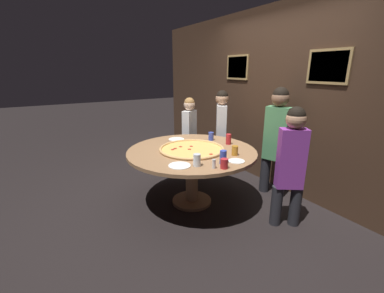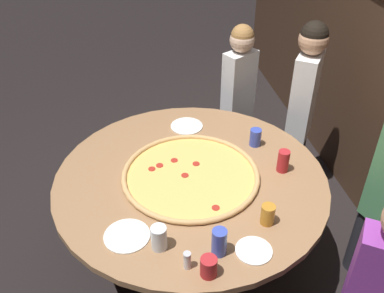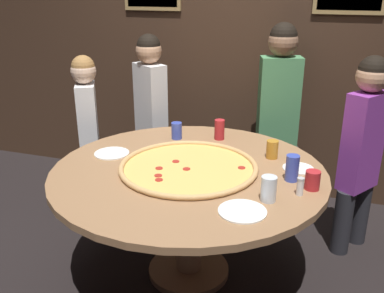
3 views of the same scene
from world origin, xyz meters
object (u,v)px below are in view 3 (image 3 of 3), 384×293
object	(u,v)px
drink_cup_by_shaker	(292,168)
condiment_shaker	(300,186)
drink_cup_centre_back	(177,131)
white_plate_far_back	(242,211)
white_plate_left_side	(298,168)
drink_cup_beside_pizza	(272,149)
diner_side_left	(278,107)
giant_pizza	(189,167)
drink_cup_front_edge	(219,130)
drink_cup_near_left	(313,180)
diner_centre_back	(151,108)
dining_table	(188,188)
diner_side_right	(362,146)
diner_far_right	(88,126)
drink_cup_near_right	(269,189)
white_plate_right_side	(112,153)

from	to	relation	value
drink_cup_by_shaker	condiment_shaker	bearing A→B (deg)	-69.84
drink_cup_centre_back	white_plate_far_back	xyz separation A→B (m)	(0.67, -0.88, -0.05)
drink_cup_by_shaker	white_plate_left_side	world-z (taller)	drink_cup_by_shaker
drink_cup_beside_pizza	diner_side_left	distance (m)	0.80
giant_pizza	drink_cup_front_edge	xyz separation A→B (m)	(0.03, 0.56, 0.06)
condiment_shaker	drink_cup_near_left	bearing A→B (deg)	58.34
white_plate_far_back	diner_side_left	distance (m)	1.53
white_plate_far_back	drink_cup_by_shaker	bearing A→B (deg)	67.22
giant_pizza	diner_centre_back	size ratio (longest dim) A/B	0.59
giant_pizza	condiment_shaker	xyz separation A→B (m)	(0.65, -0.13, 0.04)
drink_cup_by_shaker	drink_cup_front_edge	xyz separation A→B (m)	(-0.56, 0.52, -0.00)
drink_cup_by_shaker	white_plate_left_side	distance (m)	0.19
drink_cup_by_shaker	diner_centre_back	size ratio (longest dim) A/B	0.11
drink_cup_front_edge	diner_side_left	world-z (taller)	diner_side_left
drink_cup_near_left	drink_cup_front_edge	bearing A→B (deg)	138.43
giant_pizza	drink_cup_centre_back	distance (m)	0.54
dining_table	drink_cup_centre_back	bearing A→B (deg)	117.93
diner_centre_back	drink_cup_by_shaker	bearing A→B (deg)	178.05
diner_side_right	diner_far_right	bearing A→B (deg)	-54.22
giant_pizza	white_plate_left_side	xyz separation A→B (m)	(0.61, 0.21, -0.01)
giant_pizza	diner_far_right	xyz separation A→B (m)	(-1.04, 0.58, -0.03)
drink_cup_by_shaker	diner_far_right	bearing A→B (deg)	161.66
drink_cup_near_left	diner_far_right	world-z (taller)	diner_far_right
white_plate_left_side	drink_cup_front_edge	bearing A→B (deg)	148.75
drink_cup_near_right	drink_cup_near_left	xyz separation A→B (m)	(0.20, 0.21, -0.01)
white_plate_far_back	white_plate_left_side	distance (m)	0.64
giant_pizza	drink_cup_beside_pizza	bearing A→B (deg)	37.19
drink_cup_near_right	drink_cup_centre_back	distance (m)	1.05
drink_cup_near_left	drink_cup_centre_back	bearing A→B (deg)	151.93
white_plate_left_side	diner_far_right	size ratio (longest dim) A/B	0.14
dining_table	diner_side_left	xyz separation A→B (m)	(0.37, 1.12, 0.24)
drink_cup_beside_pizza	white_plate_right_side	xyz separation A→B (m)	(-0.99, -0.26, -0.05)
diner_centre_back	drink_cup_front_edge	bearing A→B (deg)	-175.78
drink_cup_near_left	diner_side_right	xyz separation A→B (m)	(0.27, 0.69, -0.02)
drink_cup_beside_pizza	white_plate_left_side	size ratio (longest dim) A/B	0.63
giant_pizza	diner_side_right	distance (m)	1.18
drink_cup_beside_pizza	white_plate_far_back	bearing A→B (deg)	-92.27
drink_cup_front_edge	diner_side_right	xyz separation A→B (m)	(0.95, 0.10, -0.04)
white_plate_right_side	dining_table	bearing A→B (deg)	-6.96
drink_cup_near_left	white_plate_far_back	world-z (taller)	drink_cup_near_left
white_plate_left_side	diner_side_left	world-z (taller)	diner_side_left
drink_cup_front_edge	drink_cup_by_shaker	bearing A→B (deg)	-43.14
diner_centre_back	giant_pizza	bearing A→B (deg)	159.19
diner_side_right	giant_pizza	bearing A→B (deg)	-22.65
dining_table	drink_cup_front_edge	world-z (taller)	drink_cup_front_edge
condiment_shaker	diner_far_right	world-z (taller)	diner_far_right
white_plate_right_side	white_plate_left_side	xyz separation A→B (m)	(1.17, 0.14, 0.00)
drink_cup_centre_back	diner_centre_back	size ratio (longest dim) A/B	0.08
drink_cup_near_right	drink_cup_by_shaker	xyz separation A→B (m)	(0.08, 0.28, 0.01)
drink_cup_centre_back	white_plate_right_side	xyz separation A→B (m)	(-0.30, -0.41, -0.05)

